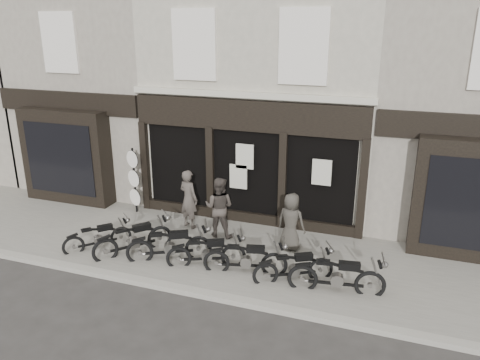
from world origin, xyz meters
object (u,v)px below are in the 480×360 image
(motorcycle_1, at_px, (134,242))
(motorcycle_2, at_px, (170,248))
(motorcycle_0, at_px, (98,239))
(advert_sign_post, at_px, (134,183))
(motorcycle_6, at_px, (337,279))
(man_left, at_px, (189,199))
(motorcycle_3, at_px, (207,255))
(man_centre, at_px, (219,207))
(motorcycle_4, at_px, (246,261))
(motorcycle_5, at_px, (294,270))
(man_right, at_px, (291,222))

(motorcycle_1, distance_m, motorcycle_2, 1.09)
(motorcycle_0, height_order, advert_sign_post, advert_sign_post)
(motorcycle_6, bearing_deg, man_left, 146.69)
(motorcycle_2, distance_m, motorcycle_6, 4.36)
(motorcycle_3, xyz_separation_m, man_centre, (-0.35, 1.71, 0.62))
(man_centre, relative_size, advert_sign_post, 0.78)
(motorcycle_1, relative_size, advert_sign_post, 0.82)
(motorcycle_0, xyz_separation_m, advert_sign_post, (-0.38, 2.57, 0.75))
(motorcycle_4, relative_size, man_left, 1.15)
(motorcycle_6, xyz_separation_m, man_left, (-4.76, 2.16, 0.59))
(motorcycle_5, bearing_deg, man_right, 77.41)
(motorcycle_3, height_order, man_right, man_right)
(motorcycle_1, bearing_deg, motorcycle_3, -50.44)
(motorcycle_0, distance_m, motorcycle_4, 4.26)
(man_centre, bearing_deg, man_right, 173.77)
(motorcycle_3, height_order, advert_sign_post, advert_sign_post)
(motorcycle_5, relative_size, advert_sign_post, 0.80)
(motorcycle_4, distance_m, motorcycle_6, 2.26)
(man_right, bearing_deg, motorcycle_0, 29.74)
(man_centre, height_order, advert_sign_post, advert_sign_post)
(motorcycle_0, distance_m, motorcycle_2, 2.17)
(motorcycle_6, height_order, man_right, man_right)
(motorcycle_1, relative_size, motorcycle_3, 0.98)
(motorcycle_6, bearing_deg, motorcycle_4, 167.22)
(man_left, xyz_separation_m, advert_sign_post, (-2.14, 0.46, 0.09))
(man_centre, distance_m, advert_sign_post, 3.33)
(motorcycle_5, bearing_deg, man_centre, 117.43)
(motorcycle_6, xyz_separation_m, advert_sign_post, (-6.90, 2.62, 0.68))
(motorcycle_4, relative_size, man_centre, 1.16)
(motorcycle_1, distance_m, motorcycle_4, 3.19)
(motorcycle_6, distance_m, advert_sign_post, 7.41)
(man_left, distance_m, man_right, 3.27)
(motorcycle_6, distance_m, man_centre, 4.15)
(motorcycle_3, distance_m, man_right, 2.44)
(motorcycle_3, height_order, motorcycle_4, motorcycle_4)
(motorcycle_6, bearing_deg, motorcycle_0, 170.58)
(motorcycle_2, distance_m, man_centre, 1.95)
(man_left, distance_m, advert_sign_post, 2.19)
(motorcycle_3, distance_m, man_centre, 1.85)
(motorcycle_3, relative_size, motorcycle_5, 1.05)
(motorcycle_3, bearing_deg, motorcycle_6, -26.97)
(motorcycle_1, height_order, motorcycle_4, motorcycle_1)
(advert_sign_post, bearing_deg, motorcycle_3, -13.03)
(motorcycle_2, relative_size, man_right, 1.27)
(advert_sign_post, bearing_deg, man_centre, 8.39)
(motorcycle_3, bearing_deg, motorcycle_0, 157.65)
(motorcycle_4, xyz_separation_m, advert_sign_post, (-4.64, 2.47, 0.71))
(motorcycle_0, relative_size, man_centre, 0.86)
(man_left, bearing_deg, motorcycle_4, 161.66)
(motorcycle_5, distance_m, man_left, 4.26)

